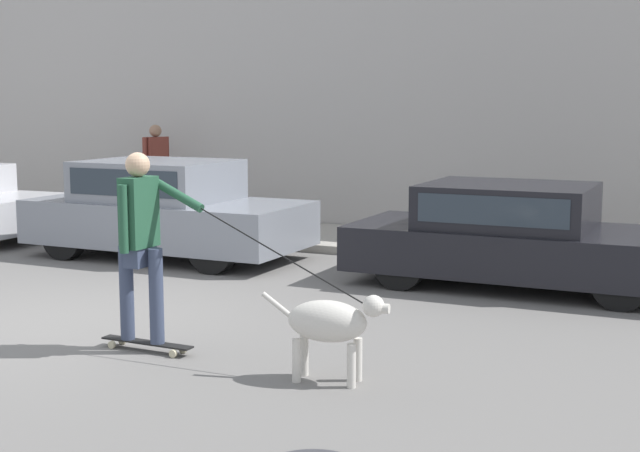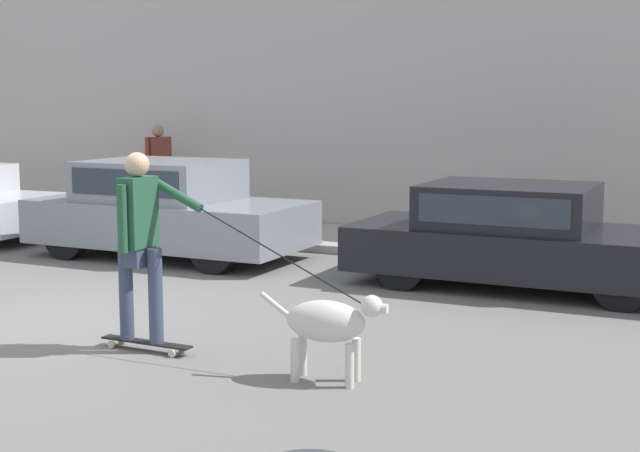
% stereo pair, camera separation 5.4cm
% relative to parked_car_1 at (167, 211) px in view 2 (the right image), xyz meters
% --- Properties ---
extents(ground_plane, '(36.00, 36.00, 0.00)m').
position_rel_parked_car_1_xyz_m(ground_plane, '(1.13, -3.66, -0.66)').
color(ground_plane, slate).
extents(back_wall, '(32.00, 0.30, 5.24)m').
position_rel_parked_car_1_xyz_m(back_wall, '(1.13, 3.52, 1.96)').
color(back_wall, '#B2ADA8').
rests_on(back_wall, ground_plane).
extents(sidewalk_curb, '(30.00, 2.21, 0.12)m').
position_rel_parked_car_1_xyz_m(sidewalk_curb, '(1.13, 2.25, -0.60)').
color(sidewalk_curb, '#A39E93').
rests_on(sidewalk_curb, ground_plane).
extents(parked_car_1, '(3.95, 1.87, 1.37)m').
position_rel_parked_car_1_xyz_m(parked_car_1, '(0.00, 0.00, 0.00)').
color(parked_car_1, black).
rests_on(parked_car_1, ground_plane).
extents(parked_car_2, '(4.02, 1.85, 1.23)m').
position_rel_parked_car_1_xyz_m(parked_car_2, '(4.97, -0.00, -0.07)').
color(parked_car_2, black).
rests_on(parked_car_2, ground_plane).
extents(dog, '(1.05, 0.39, 0.72)m').
position_rel_parked_car_1_xyz_m(dog, '(4.39, -4.27, -0.19)').
color(dog, beige).
rests_on(dog, ground_plane).
extents(skateboarder, '(2.65, 0.52, 1.76)m').
position_rel_parked_car_1_xyz_m(skateboarder, '(2.53, -4.13, 0.36)').
color(skateboarder, beige).
rests_on(skateboarder, ground_plane).
extents(pedestrian_with_bag, '(0.34, 0.62, 1.67)m').
position_rel_parked_car_1_xyz_m(pedestrian_with_bag, '(-1.97, 2.65, 0.39)').
color(pedestrian_with_bag, '#3D4760').
rests_on(pedestrian_with_bag, sidewalk_curb).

